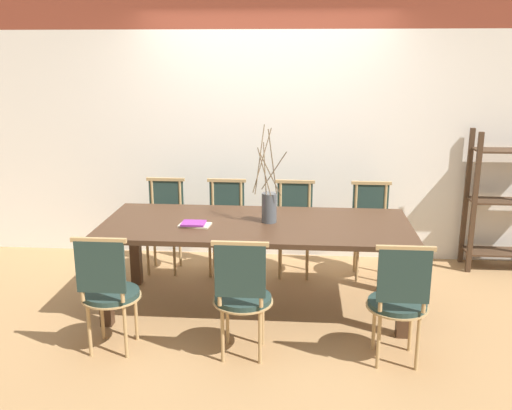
{
  "coord_description": "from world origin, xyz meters",
  "views": [
    {
      "loc": [
        0.36,
        -4.42,
        2.09
      ],
      "look_at": [
        0.0,
        0.0,
        0.9
      ],
      "focal_mm": 40.0,
      "sensor_mm": 36.0,
      "label": 1
    }
  ],
  "objects_px": {
    "chair_far_center": "(294,225)",
    "book_stack": "(194,224)",
    "dining_table": "(256,233)",
    "vase_centerpiece": "(269,205)",
    "chair_near_center": "(399,299)",
    "shelving_rack": "(508,202)"
  },
  "relations": [
    {
      "from": "vase_centerpiece",
      "to": "shelving_rack",
      "type": "xyz_separation_m",
      "value": [
        2.26,
        1.08,
        -0.2
      ]
    },
    {
      "from": "vase_centerpiece",
      "to": "chair_far_center",
      "type": "bearing_deg",
      "value": 75.74
    },
    {
      "from": "dining_table",
      "to": "vase_centerpiece",
      "type": "xyz_separation_m",
      "value": [
        0.1,
        0.03,
        0.23
      ]
    },
    {
      "from": "vase_centerpiece",
      "to": "book_stack",
      "type": "height_order",
      "value": "vase_centerpiece"
    },
    {
      "from": "chair_near_center",
      "to": "book_stack",
      "type": "relative_size",
      "value": 3.47
    },
    {
      "from": "shelving_rack",
      "to": "vase_centerpiece",
      "type": "bearing_deg",
      "value": -154.51
    },
    {
      "from": "dining_table",
      "to": "vase_centerpiece",
      "type": "bearing_deg",
      "value": 17.32
    },
    {
      "from": "dining_table",
      "to": "chair_far_center",
      "type": "xyz_separation_m",
      "value": [
        0.3,
        0.81,
        -0.18
      ]
    },
    {
      "from": "book_stack",
      "to": "shelving_rack",
      "type": "relative_size",
      "value": 0.19
    },
    {
      "from": "chair_near_center",
      "to": "book_stack",
      "type": "xyz_separation_m",
      "value": [
        -1.52,
        0.69,
        0.28
      ]
    },
    {
      "from": "dining_table",
      "to": "chair_near_center",
      "type": "relative_size",
      "value": 2.78
    },
    {
      "from": "book_stack",
      "to": "shelving_rack",
      "type": "height_order",
      "value": "shelving_rack"
    },
    {
      "from": "shelving_rack",
      "to": "book_stack",
      "type": "bearing_deg",
      "value": -156.62
    },
    {
      "from": "chair_near_center",
      "to": "shelving_rack",
      "type": "xyz_separation_m",
      "value": [
        1.33,
        1.92,
        0.2
      ]
    },
    {
      "from": "chair_far_center",
      "to": "shelving_rack",
      "type": "bearing_deg",
      "value": -171.77
    },
    {
      "from": "chair_near_center",
      "to": "vase_centerpiece",
      "type": "distance_m",
      "value": 1.32
    },
    {
      "from": "chair_far_center",
      "to": "shelving_rack",
      "type": "height_order",
      "value": "shelving_rack"
    },
    {
      "from": "chair_far_center",
      "to": "book_stack",
      "type": "xyz_separation_m",
      "value": [
        -0.79,
        -0.93,
        0.28
      ]
    },
    {
      "from": "chair_far_center",
      "to": "shelving_rack",
      "type": "xyz_separation_m",
      "value": [
        2.06,
        0.3,
        0.2
      ]
    },
    {
      "from": "chair_near_center",
      "to": "vase_centerpiece",
      "type": "height_order",
      "value": "vase_centerpiece"
    },
    {
      "from": "dining_table",
      "to": "book_stack",
      "type": "bearing_deg",
      "value": -165.92
    },
    {
      "from": "chair_near_center",
      "to": "vase_centerpiece",
      "type": "bearing_deg",
      "value": 137.72
    }
  ]
}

